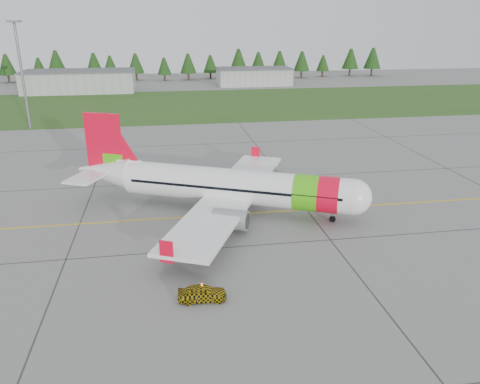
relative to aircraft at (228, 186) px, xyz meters
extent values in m
plane|color=gray|center=(-1.15, -9.07, -3.00)|extent=(320.00, 320.00, 0.00)
cylinder|color=white|center=(0.76, -0.35, 0.04)|extent=(24.79, 14.10, 3.83)
sphere|color=white|center=(12.36, -5.66, 0.04)|extent=(3.83, 3.83, 3.83)
cone|color=white|center=(-13.96, 6.39, 0.39)|extent=(7.84, 6.34, 3.83)
cube|color=black|center=(12.62, -5.78, 0.39)|extent=(2.49, 2.97, 0.55)
cylinder|color=#4BCC0F|center=(7.90, -3.62, 0.04)|extent=(3.95, 4.61, 3.91)
cylinder|color=#F40827|center=(10.04, -4.60, 0.04)|extent=(3.59, 4.45, 3.91)
cube|color=white|center=(0.31, -0.14, -1.04)|extent=(17.98, 30.80, 0.35)
cube|color=#F40827|center=(5.92, 14.45, -0.50)|extent=(1.14, 0.65, 1.96)
cube|color=#F40827|center=(-7.08, -13.92, -0.50)|extent=(1.14, 0.65, 1.96)
cylinder|color=gray|center=(3.90, 4.15, -1.58)|extent=(4.07, 3.34, 2.06)
cylinder|color=gray|center=(-0.60, -5.66, -1.58)|extent=(4.07, 3.34, 2.06)
cube|color=#F40827|center=(-13.78, 6.31, 3.67)|extent=(4.25, 2.20, 7.46)
cube|color=#4BCC0F|center=(-12.80, 5.86, 1.51)|extent=(2.49, 1.44, 2.36)
cube|color=white|center=(-14.41, 6.60, 0.63)|extent=(7.55, 11.57, 0.22)
cylinder|color=slate|center=(10.57, -4.84, -2.31)|extent=(0.18, 0.18, 1.37)
cylinder|color=black|center=(10.57, -4.84, -2.67)|extent=(0.72, 0.53, 0.67)
cylinder|color=slate|center=(0.56, 2.76, -2.07)|extent=(0.22, 0.22, 1.86)
cylinder|color=black|center=(0.21, 2.93, -2.49)|extent=(1.11, 0.83, 1.02)
cylinder|color=slate|center=(-1.72, -2.23, -2.07)|extent=(0.22, 0.22, 1.86)
cylinder|color=black|center=(-2.08, -2.07, -2.49)|extent=(1.11, 0.83, 1.02)
imported|color=gold|center=(-4.52, -17.58, -1.13)|extent=(1.36, 1.58, 3.75)
cube|color=#30561E|center=(-1.15, 72.93, -2.99)|extent=(320.00, 50.00, 0.03)
cube|color=gold|center=(-1.15, -1.07, -2.99)|extent=(120.00, 0.25, 0.02)
cube|color=#A8A8A3|center=(-31.15, 100.93, 0.00)|extent=(32.00, 14.00, 6.00)
cube|color=#A8A8A3|center=(23.85, 108.93, -0.40)|extent=(24.00, 12.00, 5.20)
cylinder|color=slate|center=(-33.15, 48.93, 7.00)|extent=(0.50, 0.50, 20.00)
camera|label=1|loc=(-6.66, -48.68, 17.30)|focal=35.00mm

